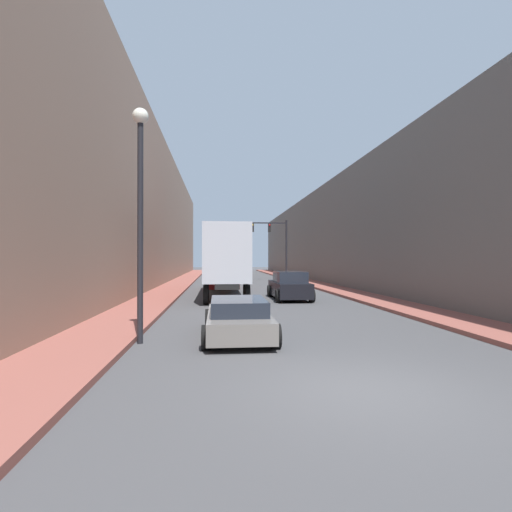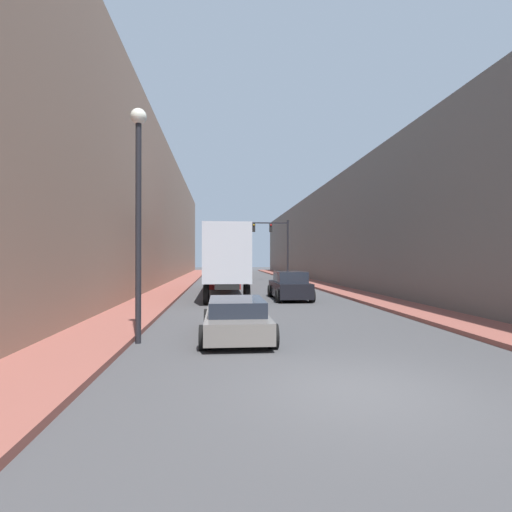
% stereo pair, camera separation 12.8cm
% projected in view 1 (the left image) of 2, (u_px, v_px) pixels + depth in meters
% --- Properties ---
extents(ground_plane, '(200.00, 200.00, 0.00)m').
position_uv_depth(ground_plane, '(364.00, 391.00, 7.03)').
color(ground_plane, '#424244').
extents(sidewalk_right, '(2.36, 80.00, 0.15)m').
position_uv_depth(sidewalk_right, '(309.00, 282.00, 37.47)').
color(sidewalk_right, brown).
rests_on(sidewalk_right, ground).
extents(sidewalk_left, '(2.36, 80.00, 0.15)m').
position_uv_depth(sidewalk_left, '(180.00, 283.00, 36.31)').
color(sidewalk_left, brown).
rests_on(sidewalk_left, ground).
extents(building_right, '(6.00, 80.00, 9.24)m').
position_uv_depth(building_right, '(353.00, 234.00, 37.90)').
color(building_right, '#66605B').
rests_on(building_right, ground).
extents(building_left, '(6.00, 80.00, 12.84)m').
position_uv_depth(building_left, '(133.00, 213.00, 35.95)').
color(building_left, '#997A66').
rests_on(building_left, ground).
extents(semi_truck, '(2.42, 13.26, 4.13)m').
position_uv_depth(semi_truck, '(225.00, 259.00, 25.63)').
color(semi_truck, '#B2B7C1').
rests_on(semi_truck, ground).
extents(sedan_car, '(2.03, 4.53, 1.15)m').
position_uv_depth(sedan_car, '(238.00, 318.00, 11.86)').
color(sedan_car, slate).
rests_on(sedan_car, ground).
extents(suv_car, '(2.06, 4.71, 1.60)m').
position_uv_depth(suv_car, '(289.00, 286.00, 22.80)').
color(suv_car, black).
rests_on(suv_car, ground).
extents(traffic_signal_gantry, '(7.34, 0.35, 6.39)m').
position_uv_depth(traffic_signal_gantry, '(268.00, 237.00, 42.12)').
color(traffic_signal_gantry, black).
rests_on(traffic_signal_gantry, ground).
extents(street_lamp, '(0.44, 0.44, 6.48)m').
position_uv_depth(street_lamp, '(140.00, 191.00, 10.97)').
color(street_lamp, black).
rests_on(street_lamp, ground).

